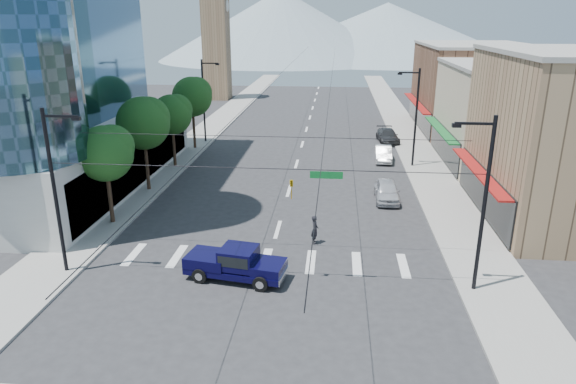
{
  "coord_description": "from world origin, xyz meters",
  "views": [
    {
      "loc": [
        3.56,
        -24.85,
        13.18
      ],
      "look_at": [
        0.78,
        4.91,
        3.0
      ],
      "focal_mm": 32.0,
      "sensor_mm": 36.0,
      "label": 1
    }
  ],
  "objects_px": {
    "pickup_truck": "(235,263)",
    "parked_car_near": "(387,191)",
    "parked_car_far": "(388,136)",
    "pedestrian": "(315,230)",
    "parked_car_mid": "(383,154)"
  },
  "relations": [
    {
      "from": "parked_car_near",
      "to": "parked_car_far",
      "type": "bearing_deg",
      "value": 85.37
    },
    {
      "from": "pickup_truck",
      "to": "parked_car_near",
      "type": "bearing_deg",
      "value": 65.37
    },
    {
      "from": "pickup_truck",
      "to": "parked_car_mid",
      "type": "bearing_deg",
      "value": 78.22
    },
    {
      "from": "pedestrian",
      "to": "parked_car_far",
      "type": "bearing_deg",
      "value": -18.42
    },
    {
      "from": "parked_car_mid",
      "to": "pedestrian",
      "type": "bearing_deg",
      "value": -104.25
    },
    {
      "from": "pickup_truck",
      "to": "pedestrian",
      "type": "height_order",
      "value": "pickup_truck"
    },
    {
      "from": "parked_car_near",
      "to": "pickup_truck",
      "type": "bearing_deg",
      "value": -123.69
    },
    {
      "from": "pedestrian",
      "to": "pickup_truck",
      "type": "bearing_deg",
      "value": 136.58
    },
    {
      "from": "pickup_truck",
      "to": "parked_car_near",
      "type": "distance_m",
      "value": 16.11
    },
    {
      "from": "pickup_truck",
      "to": "parked_car_near",
      "type": "xyz_separation_m",
      "value": [
        9.09,
        13.3,
        -0.19
      ]
    },
    {
      "from": "parked_car_near",
      "to": "parked_car_mid",
      "type": "xyz_separation_m",
      "value": [
        0.67,
        11.46,
        -0.04
      ]
    },
    {
      "from": "pickup_truck",
      "to": "parked_car_near",
      "type": "relative_size",
      "value": 1.26
    },
    {
      "from": "pickup_truck",
      "to": "pedestrian",
      "type": "xyz_separation_m",
      "value": [
        3.99,
        4.94,
        -0.04
      ]
    },
    {
      "from": "parked_car_mid",
      "to": "parked_car_far",
      "type": "distance_m",
      "value": 8.02
    },
    {
      "from": "pedestrian",
      "to": "parked_car_near",
      "type": "xyz_separation_m",
      "value": [
        5.1,
        8.36,
        -0.15
      ]
    }
  ]
}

